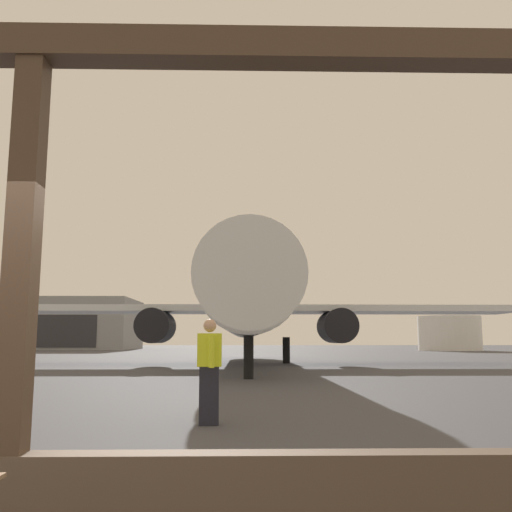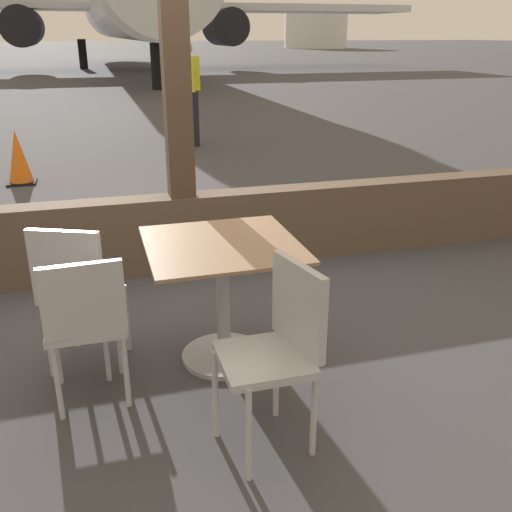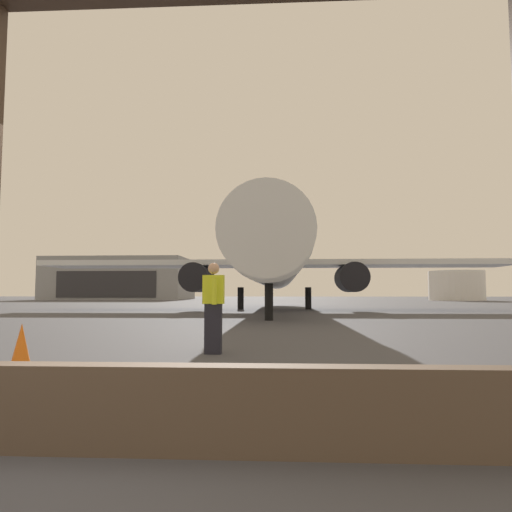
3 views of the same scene
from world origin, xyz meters
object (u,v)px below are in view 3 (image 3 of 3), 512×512
traffic_cone (21,348)px  distant_hangar (122,279)px  airplane (274,259)px  ground_crew_worker (213,306)px  fuel_storage_tank (456,286)px

traffic_cone → distant_hangar: size_ratio=0.03×
airplane → ground_crew_worker: (-0.76, -22.49, -2.54)m
airplane → traffic_cone: size_ratio=45.05×
airplane → ground_crew_worker: airplane is taller
fuel_storage_tank → distant_hangar: bearing=169.5°
ground_crew_worker → traffic_cone: bearing=-141.7°
airplane → traffic_cone: 24.98m
ground_crew_worker → distant_hangar: bearing=110.3°
airplane → ground_crew_worker: size_ratio=18.15×
airplane → traffic_cone: bearing=-97.8°
airplane → distant_hangar: size_ratio=1.30×
airplane → fuel_storage_tank: 50.80m
airplane → distant_hangar: bearing=118.4°
fuel_storage_tank → airplane: bearing=-122.6°
distant_hangar → airplane: bearing=-61.6°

